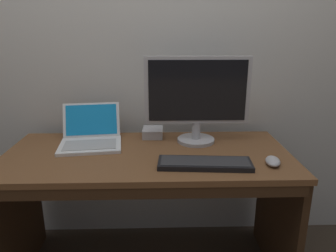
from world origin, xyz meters
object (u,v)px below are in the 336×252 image
at_px(laptop_white, 91,138).
at_px(computer_mouse, 273,161).
at_px(wired_keyboard, 205,163).
at_px(external_drive_box, 153,132).
at_px(external_monitor, 197,99).

relative_size(laptop_white, computer_mouse, 3.21).
height_order(wired_keyboard, external_drive_box, external_drive_box).
bearing_deg(computer_mouse, external_drive_box, 154.63).
relative_size(wired_keyboard, external_drive_box, 3.18).
height_order(external_monitor, computer_mouse, external_monitor).
bearing_deg(wired_keyboard, computer_mouse, 0.78).
bearing_deg(external_monitor, external_drive_box, 155.94).
xyz_separation_m(external_monitor, external_drive_box, (-0.24, 0.11, -0.22)).
height_order(external_monitor, wired_keyboard, external_monitor).
height_order(laptop_white, external_monitor, external_monitor).
xyz_separation_m(laptop_white, external_drive_box, (0.33, 0.13, -0.01)).
relative_size(laptop_white, external_drive_box, 2.60).
bearing_deg(external_drive_box, computer_mouse, -36.85).
relative_size(wired_keyboard, computer_mouse, 3.92).
height_order(laptop_white, computer_mouse, laptop_white).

